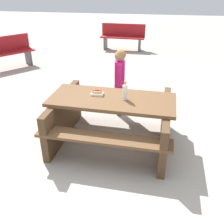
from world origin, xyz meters
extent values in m
plane|color=#ADA599|center=(0.00, 0.00, 0.00)|extent=(30.00, 30.00, 0.00)
cube|color=brown|center=(0.00, 0.00, 0.72)|extent=(1.84, 0.85, 0.05)
cube|color=brown|center=(0.03, 0.56, 0.43)|extent=(1.81, 0.37, 0.04)
cube|color=brown|center=(-0.03, -0.56, 0.43)|extent=(1.81, 0.37, 0.04)
cube|color=#4D3520|center=(0.78, -0.04, 0.35)|extent=(0.17, 1.40, 0.70)
cube|color=#4D3520|center=(-0.78, 0.04, 0.35)|extent=(0.17, 1.40, 0.70)
cylinder|color=silver|center=(-0.18, 0.01, 0.85)|extent=(0.07, 0.07, 0.21)
cone|color=silver|center=(-0.18, 0.01, 0.98)|extent=(0.06, 0.06, 0.04)
cylinder|color=orange|center=(-0.18, 0.01, 1.01)|extent=(0.04, 0.04, 0.02)
cube|color=white|center=(0.23, -0.07, 0.77)|extent=(0.18, 0.12, 0.03)
cube|color=#D8B272|center=(0.23, -0.07, 0.80)|extent=(0.15, 0.06, 0.04)
cylinder|color=maroon|center=(0.23, -0.07, 0.82)|extent=(0.14, 0.03, 0.03)
ellipsoid|color=maroon|center=(0.23, -0.07, 0.83)|extent=(0.07, 0.03, 0.01)
cylinder|color=#3F334C|center=(0.01, -0.87, 0.28)|extent=(0.09, 0.09, 0.55)
cylinder|color=#3F334C|center=(0.02, -0.99, 0.28)|extent=(0.09, 0.09, 0.55)
cube|color=#D11E72|center=(0.01, -0.93, 0.78)|extent=(0.19, 0.20, 0.46)
cylinder|color=#D11E72|center=(0.00, -0.82, 0.81)|extent=(0.07, 0.07, 0.40)
cylinder|color=#D11E72|center=(0.02, -1.05, 0.81)|extent=(0.07, 0.07, 0.40)
sphere|color=#997051|center=(0.01, -0.93, 1.11)|extent=(0.18, 0.18, 0.18)
sphere|color=olive|center=(0.00, -0.93, 1.13)|extent=(0.17, 0.17, 0.17)
cube|color=maroon|center=(0.54, -5.60, 0.43)|extent=(1.52, 0.46, 0.04)
cube|color=maroon|center=(0.54, -5.78, 0.65)|extent=(1.50, 0.10, 0.40)
cube|color=#4C4C51|center=(1.14, -5.63, 0.21)|extent=(0.08, 0.36, 0.41)
cube|color=#4C4C51|center=(-0.06, -5.58, 0.21)|extent=(0.08, 0.36, 0.41)
cube|color=maroon|center=(3.42, -3.07, 0.43)|extent=(1.28, 1.40, 0.04)
cube|color=maroon|center=(3.55, -3.18, 0.65)|extent=(1.00, 1.17, 0.40)
cube|color=#4C4C51|center=(3.03, -3.52, 0.21)|extent=(0.31, 0.28, 0.41)
camera|label=1|loc=(-0.53, 3.29, 2.30)|focal=41.14mm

